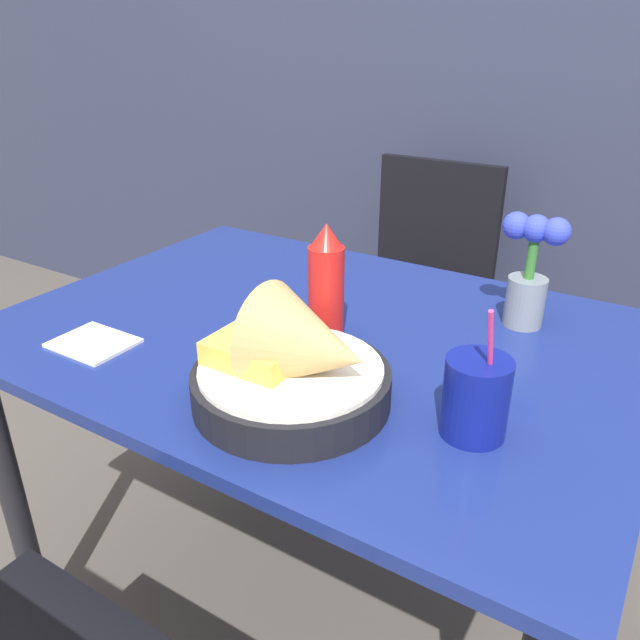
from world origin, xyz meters
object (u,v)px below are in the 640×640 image
food_basket (298,368)px  flower_vase (530,271)px  chair_far_window (423,277)px  drink_cup (476,400)px  ketchup_bottle (326,284)px

food_basket → flower_vase: (0.21, 0.46, 0.05)m
flower_vase → food_basket: bearing=-114.4°
chair_far_window → drink_cup: bearing=-63.9°
drink_cup → flower_vase: bearing=95.7°
chair_far_window → ketchup_bottle: (0.17, -0.88, 0.32)m
ketchup_bottle → flower_vase: bearing=40.1°
food_basket → drink_cup: (0.25, 0.07, -0.01)m
ketchup_bottle → flower_vase: size_ratio=1.00×
drink_cup → flower_vase: flower_vase is taller
flower_vase → chair_far_window: bearing=126.2°
chair_far_window → flower_vase: bearing=-53.8°
food_basket → flower_vase: bearing=65.6°
chair_far_window → ketchup_bottle: size_ratio=4.11×
drink_cup → chair_far_window: bearing=116.1°
ketchup_bottle → drink_cup: size_ratio=1.05×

